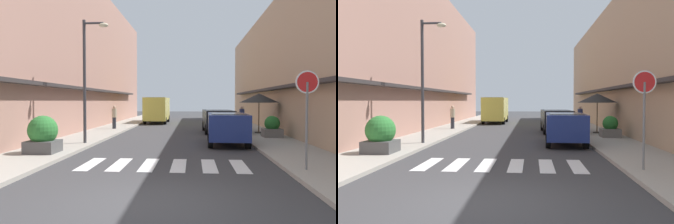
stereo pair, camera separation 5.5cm
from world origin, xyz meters
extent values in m
plane|color=#38383A|center=(0.00, 15.55, 0.00)|extent=(85.53, 85.53, 0.00)
cube|color=#9E998E|center=(-4.83, 15.55, 0.06)|extent=(2.52, 54.43, 0.12)
cube|color=#9E998E|center=(4.83, 15.55, 0.06)|extent=(2.52, 54.43, 0.12)
cube|color=#A87A6B|center=(-8.59, 16.49, 5.31)|extent=(5.00, 36.99, 10.62)
cube|color=#332D2D|center=(-5.84, 16.49, 2.80)|extent=(0.50, 25.89, 0.16)
cube|color=tan|center=(8.59, 16.49, 4.27)|extent=(5.00, 36.99, 8.54)
cube|color=#332D2D|center=(5.84, 16.49, 2.80)|extent=(0.50, 25.89, 0.16)
cube|color=silver|center=(-2.38, 3.97, 0.01)|extent=(0.45, 2.20, 0.01)
cube|color=silver|center=(-1.43, 3.97, 0.01)|extent=(0.45, 2.20, 0.01)
cube|color=silver|center=(-0.48, 3.97, 0.01)|extent=(0.45, 2.20, 0.01)
cube|color=silver|center=(0.47, 3.97, 0.01)|extent=(0.45, 2.20, 0.01)
cube|color=silver|center=(1.42, 3.97, 0.01)|extent=(0.45, 2.20, 0.01)
cube|color=silver|center=(2.38, 3.97, 0.01)|extent=(0.45, 2.20, 0.01)
cube|color=navy|center=(2.52, 9.21, 0.89)|extent=(1.89, 3.99, 1.13)
cube|color=black|center=(2.52, 9.01, 1.19)|extent=(1.55, 2.25, 0.56)
cylinder|color=black|center=(1.77, 10.53, 0.32)|extent=(0.24, 0.65, 0.64)
cylinder|color=black|center=(3.36, 10.48, 0.32)|extent=(0.24, 0.65, 0.64)
cylinder|color=black|center=(1.68, 7.94, 0.32)|extent=(0.24, 0.65, 0.64)
cylinder|color=black|center=(3.27, 7.89, 0.32)|extent=(0.24, 0.65, 0.64)
cube|color=black|center=(2.52, 15.07, 0.89)|extent=(1.87, 4.19, 1.13)
cube|color=black|center=(2.52, 14.86, 1.19)|extent=(1.54, 2.36, 0.56)
cylinder|color=black|center=(1.68, 16.41, 0.32)|extent=(0.24, 0.65, 0.64)
cylinder|color=black|center=(3.27, 16.46, 0.32)|extent=(0.24, 0.65, 0.64)
cylinder|color=black|center=(1.77, 13.68, 0.32)|extent=(0.24, 0.65, 0.64)
cylinder|color=black|center=(3.36, 13.73, 0.32)|extent=(0.24, 0.65, 0.64)
cube|color=#D8CC4C|center=(-2.37, 24.05, 1.34)|extent=(1.96, 5.40, 2.03)
cube|color=black|center=(-2.37, 23.78, 2.09)|extent=(1.64, 3.03, 0.56)
cylinder|color=black|center=(-3.26, 25.83, 0.32)|extent=(0.22, 0.64, 0.64)
cylinder|color=black|center=(-1.47, 25.83, 0.32)|extent=(0.22, 0.64, 0.64)
cylinder|color=black|center=(-3.27, 22.27, 0.32)|extent=(0.22, 0.64, 0.64)
cylinder|color=black|center=(-1.48, 22.26, 0.32)|extent=(0.22, 0.64, 0.64)
cylinder|color=slate|center=(4.09, 3.06, 1.35)|extent=(0.07, 0.07, 2.45)
cylinder|color=red|center=(4.09, 3.06, 2.57)|extent=(0.64, 0.03, 0.64)
torus|color=white|center=(4.09, 3.06, 2.57)|extent=(0.65, 0.05, 0.65)
cylinder|color=#38383D|center=(-4.03, 8.42, 2.92)|extent=(0.14, 0.14, 5.61)
cylinder|color=#38383D|center=(-3.58, 8.42, 5.58)|extent=(0.90, 0.10, 0.10)
ellipsoid|color=beige|center=(-3.13, 8.42, 5.48)|extent=(0.44, 0.28, 0.20)
cylinder|color=#262626|center=(4.89, 13.86, 0.15)|extent=(0.48, 0.48, 0.06)
cylinder|color=#4C3823|center=(4.89, 13.86, 1.17)|extent=(0.06, 0.06, 2.10)
cone|color=black|center=(4.89, 13.86, 2.22)|extent=(2.34, 2.34, 0.55)
cube|color=#4C4C4C|center=(-4.66, 5.47, 0.34)|extent=(1.10, 1.10, 0.45)
sphere|color=#2D7533|center=(-4.66, 5.47, 0.95)|extent=(1.10, 1.10, 1.10)
cube|color=slate|center=(5.13, 11.55, 0.34)|extent=(0.98, 0.98, 0.45)
sphere|color=#236628|center=(5.13, 11.55, 0.85)|extent=(0.81, 0.81, 0.81)
cylinder|color=#282B33|center=(-4.53, 16.24, 0.51)|extent=(0.26, 0.26, 0.78)
cylinder|color=tan|center=(-4.53, 16.24, 1.21)|extent=(0.34, 0.34, 0.62)
sphere|color=tan|center=(-4.53, 16.24, 1.62)|extent=(0.21, 0.21, 0.21)
cylinder|color=#282B33|center=(4.17, 15.88, 0.51)|extent=(0.26, 0.26, 0.78)
cylinder|color=navy|center=(4.17, 15.88, 1.20)|extent=(0.34, 0.34, 0.61)
sphere|color=tan|center=(4.17, 15.88, 1.62)|extent=(0.21, 0.21, 0.21)
camera|label=1|loc=(0.91, -6.48, 2.04)|focal=35.56mm
camera|label=2|loc=(0.96, -6.47, 2.04)|focal=35.56mm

